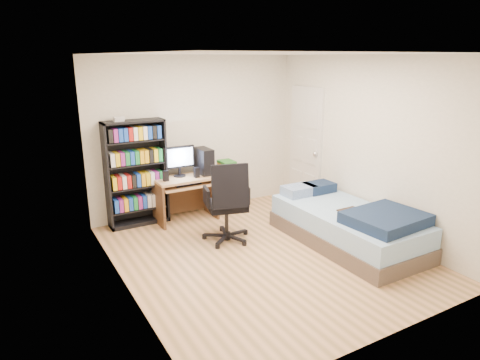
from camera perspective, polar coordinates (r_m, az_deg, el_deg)
room at (r=5.22m, az=3.17°, el=2.61°), size 3.58×4.08×2.58m
media_shelf at (r=6.53m, az=-13.67°, el=1.02°), size 0.89×0.30×1.65m
computer_desk at (r=6.69m, az=-6.77°, el=0.03°), size 0.92×0.53×1.16m
office_chair at (r=5.88m, az=-1.70°, el=-4.85°), size 0.83×0.83×1.14m
wire_cart at (r=6.97m, az=-1.62°, el=0.28°), size 0.57×0.44×0.86m
bed at (r=6.01m, az=14.25°, el=-5.81°), size 1.08×2.16×0.62m
door at (r=7.33m, az=8.75°, el=4.38°), size 0.12×0.80×2.00m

